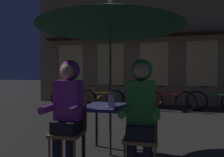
{
  "coord_description": "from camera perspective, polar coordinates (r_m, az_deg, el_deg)",
  "views": [
    {
      "loc": [
        0.65,
        -2.81,
        1.22
      ],
      "look_at": [
        0.0,
        0.11,
        1.14
      ],
      "focal_mm": 31.39,
      "sensor_mm": 36.0,
      "label": 1
    }
  ],
  "objects": [
    {
      "name": "person_left_hooded",
      "position": [
        2.67,
        -12.76,
        -6.61
      ],
      "size": [
        0.45,
        0.56,
        1.4
      ],
      "color": "black",
      "rests_on": "ground_plane"
    },
    {
      "name": "person_right_hooded",
      "position": [
        2.42,
        8.43,
        -7.4
      ],
      "size": [
        0.45,
        0.56,
        1.4
      ],
      "color": "black",
      "rests_on": "ground_plane"
    },
    {
      "name": "bicycle_nearest",
      "position": [
        7.26,
        -11.19,
        -5.49
      ],
      "size": [
        1.66,
        0.33,
        0.84
      ],
      "color": "black",
      "rests_on": "ground_plane"
    },
    {
      "name": "bicycle_second",
      "position": [
        6.89,
        -3.29,
        -5.84
      ],
      "size": [
        1.67,
        0.26,
        0.84
      ],
      "color": "black",
      "rests_on": "ground_plane"
    },
    {
      "name": "patio_umbrella",
      "position": [
        3.01,
        -0.49,
        17.65
      ],
      "size": [
        2.1,
        2.1,
        2.31
      ],
      "color": "#4C4C51",
      "rests_on": "ground_plane"
    },
    {
      "name": "bicycle_fifth",
      "position": [
        7.03,
        27.65,
        -5.86
      ],
      "size": [
        1.66,
        0.35,
        0.84
      ],
      "color": "black",
      "rests_on": "ground_plane"
    },
    {
      "name": "chair_left",
      "position": [
        2.79,
        -12.2,
        -13.74
      ],
      "size": [
        0.4,
        0.4,
        0.87
      ],
      "color": "olive",
      "rests_on": "ground_plane"
    },
    {
      "name": "bicycle_third",
      "position": [
        6.82,
        4.81,
        -5.92
      ],
      "size": [
        1.67,
        0.32,
        0.84
      ],
      "color": "black",
      "rests_on": "ground_plane"
    },
    {
      "name": "cafe_table",
      "position": [
        2.95,
        -0.48,
        -9.92
      ],
      "size": [
        0.72,
        0.72,
        0.74
      ],
      "color": "navy",
      "rests_on": "ground_plane"
    },
    {
      "name": "chair_right",
      "position": [
        2.56,
        8.49,
        -15.14
      ],
      "size": [
        0.4,
        0.4,
        0.87
      ],
      "color": "olive",
      "rests_on": "ground_plane"
    },
    {
      "name": "bicycle_fourth",
      "position": [
        6.62,
        16.21,
        -6.19
      ],
      "size": [
        1.68,
        0.11,
        0.84
      ],
      "color": "black",
      "rests_on": "ground_plane"
    },
    {
      "name": "shopfront_building",
      "position": [
        8.42,
        12.15,
        14.24
      ],
      "size": [
        10.0,
        0.93,
        6.2
      ],
      "color": "#937A56",
      "rests_on": "ground_plane"
    },
    {
      "name": "potted_plant",
      "position": [
        7.37,
        -10.83,
        -3.85
      ],
      "size": [
        0.6,
        0.6,
        0.92
      ],
      "color": "brown",
      "rests_on": "ground_plane"
    },
    {
      "name": "lantern",
      "position": [
        2.79,
        -0.1,
        -5.92
      ],
      "size": [
        0.11,
        0.11,
        0.23
      ],
      "color": "white",
      "rests_on": "cafe_table"
    },
    {
      "name": "ground_plane",
      "position": [
        3.13,
        -0.48,
        -21.44
      ],
      "size": [
        60.0,
        60.0,
        0.0
      ],
      "primitive_type": "plane",
      "color": "#2D2B28"
    }
  ]
}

